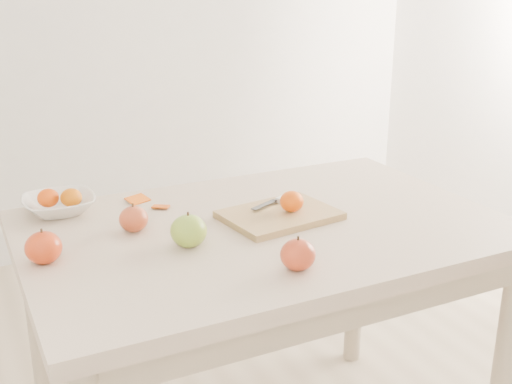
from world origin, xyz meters
name	(u,v)px	position (x,y,z in m)	size (l,w,h in m)	color
table	(265,259)	(0.00, 0.00, 0.65)	(1.20, 0.80, 0.75)	beige
cutting_board	(280,215)	(0.05, 0.02, 0.76)	(0.28, 0.21, 0.02)	tan
board_tangerine	(292,201)	(0.08, 0.01, 0.80)	(0.06, 0.06, 0.05)	#E36108
fruit_bowl	(59,205)	(-0.45, 0.31, 0.77)	(0.19, 0.19, 0.05)	white
bowl_tangerine_near	(48,198)	(-0.48, 0.32, 0.79)	(0.06, 0.06, 0.05)	#D73C07
bowl_tangerine_far	(71,198)	(-0.42, 0.30, 0.79)	(0.06, 0.06, 0.05)	#D86707
orange_peel_a	(138,201)	(-0.24, 0.31, 0.75)	(0.06, 0.04, 0.00)	orange
orange_peel_b	(161,207)	(-0.20, 0.23, 0.75)	(0.04, 0.04, 0.00)	#C84F0E
paring_knife	(282,199)	(0.10, 0.09, 0.78)	(0.16, 0.08, 0.01)	white
apple_green	(189,231)	(-0.22, -0.05, 0.79)	(0.09, 0.09, 0.08)	#5A8A17
apple_red_d	(43,248)	(-0.54, 0.01, 0.79)	(0.08, 0.08, 0.07)	maroon
apple_red_b	(134,219)	(-0.31, 0.10, 0.78)	(0.07, 0.07, 0.06)	maroon
apple_red_c	(298,255)	(-0.06, -0.27, 0.78)	(0.08, 0.08, 0.07)	#9C1A11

